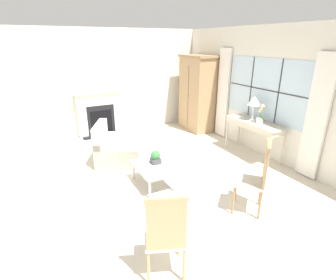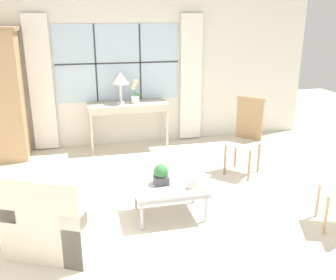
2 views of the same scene
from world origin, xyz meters
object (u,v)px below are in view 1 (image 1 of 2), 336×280
at_px(side_chair_wooden, 258,174).
at_px(accent_chair_wooden, 165,233).
at_px(fireplace, 100,109).
at_px(console_table, 254,126).
at_px(armchair_upholstered, 117,150).
at_px(potted_orchid, 260,116).
at_px(coffee_table, 153,168).
at_px(potted_plant_small, 155,157).
at_px(armoire, 197,94).
at_px(pillar_candle, 153,170).
at_px(table_lamp, 254,102).

xyz_separation_m(side_chair_wooden, accent_chair_wooden, (0.47, -1.77, -0.02)).
relative_size(fireplace, console_table, 1.62).
height_order(armchair_upholstered, accent_chair_wooden, accent_chair_wooden).
bearing_deg(potted_orchid, console_table, -177.88).
xyz_separation_m(fireplace, coffee_table, (3.17, 0.15, -0.41)).
bearing_deg(side_chair_wooden, potted_plant_small, -147.49).
bearing_deg(coffee_table, armchair_upholstered, -166.81).
relative_size(fireplace, potted_plant_small, 9.18).
height_order(side_chair_wooden, coffee_table, side_chair_wooden).
xyz_separation_m(armoire, accent_chair_wooden, (4.27, -3.19, -0.45)).
height_order(armoire, potted_plant_small, armoire).
height_order(armchair_upholstered, coffee_table, armchair_upholstered).
height_order(potted_orchid, side_chair_wooden, potted_orchid).
distance_m(armoire, potted_plant_small, 3.36).
relative_size(side_chair_wooden, coffee_table, 1.34).
bearing_deg(fireplace, console_table, 41.54).
bearing_deg(fireplace, coffee_table, 2.70).
bearing_deg(fireplace, armchair_upholstered, -4.11).
relative_size(side_chair_wooden, potted_plant_small, 4.61).
xyz_separation_m(armoire, console_table, (2.23, 0.05, -0.34)).
bearing_deg(fireplace, armoire, 73.25).
relative_size(armoire, console_table, 1.52).
xyz_separation_m(console_table, accent_chair_wooden, (2.04, -3.24, -0.12)).
height_order(console_table, pillar_candle, console_table).
bearing_deg(fireplace, pillar_candle, 0.66).
xyz_separation_m(table_lamp, coffee_table, (0.26, -2.56, -0.90)).
distance_m(side_chair_wooden, potted_plant_small, 1.80).
relative_size(side_chair_wooden, pillar_candle, 9.13).
bearing_deg(console_table, accent_chair_wooden, -57.82).
height_order(potted_plant_small, pillar_candle, potted_plant_small).
height_order(accent_chair_wooden, potted_plant_small, accent_chair_wooden).
distance_m(armchair_upholstered, coffee_table, 1.27).
bearing_deg(armchair_upholstered, potted_orchid, 66.76).
height_order(potted_orchid, coffee_table, potted_orchid).
bearing_deg(armoire, accent_chair_wooden, -36.74).
bearing_deg(armchair_upholstered, coffee_table, 13.19).
distance_m(fireplace, potted_plant_small, 3.11).
bearing_deg(fireplace, accent_chair_wooden, -6.34).
bearing_deg(coffee_table, accent_chair_wooden, -20.62).
height_order(console_table, armchair_upholstered, armchair_upholstered).
height_order(armchair_upholstered, pillar_candle, armchair_upholstered).
distance_m(armchair_upholstered, side_chair_wooden, 3.00).
xyz_separation_m(accent_chair_wooden, potted_plant_small, (-1.98, 0.80, -0.11)).
bearing_deg(potted_plant_small, console_table, 91.48).
height_order(fireplace, pillar_candle, fireplace).
bearing_deg(console_table, armoire, -178.66).
distance_m(potted_orchid, coffee_table, 2.61).
distance_m(armoire, coffee_table, 3.51).
xyz_separation_m(potted_orchid, accent_chair_wooden, (1.91, -3.25, -0.37)).
xyz_separation_m(side_chair_wooden, potted_plant_small, (-1.51, -0.96, -0.13)).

